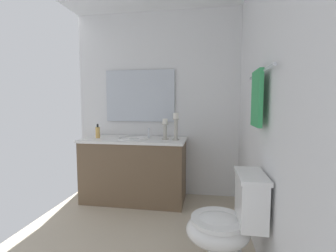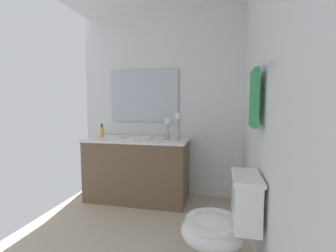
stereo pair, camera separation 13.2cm
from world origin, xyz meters
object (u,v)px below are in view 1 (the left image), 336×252
at_px(towel_bar, 260,73).
at_px(towel_near_vanity, 257,99).
at_px(candle_holder_tall, 176,126).
at_px(soap_bottle, 98,132).
at_px(mirror, 140,96).
at_px(toilet, 227,225).
at_px(vanity_cabinet, 135,169).
at_px(candle_holder_short, 165,129).
at_px(sink_basin, 134,142).

height_order(towel_bar, towel_near_vanity, towel_near_vanity).
xyz_separation_m(candle_holder_tall, soap_bottle, (-0.02, -1.02, -0.10)).
height_order(soap_bottle, towel_near_vanity, towel_near_vanity).
xyz_separation_m(mirror, toilet, (1.47, 1.06, -0.98)).
height_order(vanity_cabinet, candle_holder_short, candle_holder_short).
height_order(mirror, candle_holder_tall, mirror).
distance_m(soap_bottle, towel_near_vanity, 2.06).
bearing_deg(candle_holder_short, mirror, -124.91).
height_order(mirror, towel_near_vanity, mirror).
xyz_separation_m(soap_bottle, toilet, (1.18, 1.54, -0.50)).
xyz_separation_m(sink_basin, mirror, (-0.28, -0.00, 0.58)).
relative_size(mirror, toilet, 1.27).
bearing_deg(sink_basin, candle_holder_short, 90.51).
height_order(vanity_cabinet, candle_holder_tall, candle_holder_tall).
relative_size(toilet, towel_bar, 0.98).
distance_m(sink_basin, soap_bottle, 0.50).
relative_size(toilet, towel_near_vanity, 1.82).
xyz_separation_m(vanity_cabinet, candle_holder_short, (-0.00, 0.40, 0.53)).
bearing_deg(toilet, candle_holder_tall, -155.62).
xyz_separation_m(vanity_cabinet, sink_basin, (-0.00, 0.00, 0.36)).
height_order(mirror, candle_holder_short, mirror).
relative_size(candle_holder_tall, towel_bar, 0.43).
relative_size(vanity_cabinet, soap_bottle, 7.26).
bearing_deg(towel_near_vanity, mirror, -135.85).
bearing_deg(towel_near_vanity, candle_holder_tall, -143.68).
xyz_separation_m(toilet, towel_bar, (-0.17, 0.22, 1.09)).
relative_size(candle_holder_short, towel_near_vanity, 0.62).
bearing_deg(vanity_cabinet, towel_near_vanity, 51.05).
distance_m(vanity_cabinet, soap_bottle, 0.68).
distance_m(sink_basin, towel_bar, 1.78).
distance_m(soap_bottle, toilet, 2.01).
relative_size(mirror, towel_near_vanity, 2.31).
bearing_deg(towel_near_vanity, candle_holder_short, -139.76).
relative_size(candle_holder_tall, toilet, 0.44).
xyz_separation_m(soap_bottle, towel_bar, (1.01, 1.77, 0.58)).
height_order(sink_basin, candle_holder_short, candle_holder_short).
bearing_deg(vanity_cabinet, mirror, 179.99).
bearing_deg(toilet, towel_bar, 126.83).
height_order(vanity_cabinet, mirror, mirror).
xyz_separation_m(candle_holder_tall, towel_near_vanity, (0.99, 0.73, 0.30)).
relative_size(vanity_cabinet, towel_bar, 1.70).
distance_m(towel_bar, towel_near_vanity, 0.19).
xyz_separation_m(sink_basin, toilet, (1.19, 1.06, -0.39)).
xyz_separation_m(sink_basin, candle_holder_short, (-0.00, 0.40, 0.17)).
relative_size(vanity_cabinet, mirror, 1.38).
bearing_deg(toilet, sink_basin, -138.30).
distance_m(candle_holder_tall, towel_near_vanity, 1.27).
bearing_deg(sink_basin, vanity_cabinet, -90.00).
height_order(sink_basin, towel_near_vanity, towel_near_vanity).
distance_m(candle_holder_short, towel_bar, 1.45).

